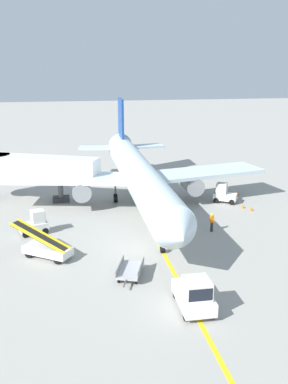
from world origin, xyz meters
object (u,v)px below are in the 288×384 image
object	(u,v)px
baggage_tug_by_cargo_door	(224,194)
safety_cone_nose_left	(243,206)
ground_crew_marshaller	(155,218)
safety_cone_wingtip_right	(251,209)
ground_crew_wing_walker	(212,222)
baggage_tug_near_wing	(35,224)
pushback_tug	(195,295)
belt_loader_forward_hold	(46,248)
airliner	(138,174)
safety_cone_wingtip_left	(238,194)
safety_cone_nose_right	(147,199)
baggage_cart_loaded	(130,270)
jet_bridge	(32,168)

from	to	relation	value
baggage_tug_by_cargo_door	safety_cone_nose_left	bearing A→B (deg)	-61.13
ground_crew_marshaller	safety_cone_wingtip_right	xyz separation A→B (m)	(10.57, 2.71, -0.69)
baggage_tug_by_cargo_door	ground_crew_wing_walker	distance (m)	8.83
baggage_tug_near_wing	pushback_tug	bearing A→B (deg)	-54.64
belt_loader_forward_hold	airliner	bearing A→B (deg)	51.02
baggage_tug_by_cargo_door	safety_cone_wingtip_left	xyz separation A→B (m)	(2.50, 2.02, -0.71)
pushback_tug	ground_crew_wing_walker	distance (m)	12.97
safety_cone_nose_left	safety_cone_nose_right	size ratio (longest dim) A/B	1.00
belt_loader_forward_hold	safety_cone_nose_left	bearing A→B (deg)	22.89
pushback_tug	baggage_tug_by_cargo_door	bearing A→B (deg)	64.58
ground_crew_wing_walker	safety_cone_wingtip_right	xyz separation A→B (m)	(5.87, 4.65, -0.69)
pushback_tug	baggage_cart_loaded	bearing A→B (deg)	122.82
baggage_tug_near_wing	ground_crew_marshaller	bearing A→B (deg)	-2.41
jet_bridge	ground_crew_marshaller	xyz separation A→B (m)	(11.35, -10.69, -2.63)
safety_cone_nose_right	baggage_tug_near_wing	bearing A→B (deg)	-147.59
baggage_cart_loaded	safety_cone_nose_left	bearing A→B (deg)	42.28
baggage_tug_near_wing	safety_cone_wingtip_left	distance (m)	23.21
pushback_tug	safety_cone_nose_left	world-z (taller)	pushback_tug
baggage_tug_by_cargo_door	safety_cone_nose_right	xyz separation A→B (m)	(-8.06, 1.81, -0.71)
safety_cone_wingtip_left	baggage_tug_near_wing	bearing A→B (deg)	-161.27
baggage_tug_by_cargo_door	safety_cone_wingtip_left	bearing A→B (deg)	38.95
safety_cone_nose_left	baggage_tug_by_cargo_door	bearing A→B (deg)	118.87
baggage_tug_near_wing	baggage_tug_by_cargo_door	bearing A→B (deg)	15.57
belt_loader_forward_hold	ground_crew_marshaller	size ratio (longest dim) A/B	2.83
safety_cone_nose_right	safety_cone_wingtip_right	distance (m)	11.02
belt_loader_forward_hold	safety_cone_wingtip_left	bearing A→B (deg)	31.04
pushback_tug	baggage_tug_by_cargo_door	world-z (taller)	pushback_tug
pushback_tug	belt_loader_forward_hold	size ratio (longest dim) A/B	0.75
ground_crew_wing_walker	baggage_tug_by_cargo_door	bearing A→B (deg)	62.33
safety_cone_wingtip_right	airliner	bearing A→B (deg)	160.80
baggage_cart_loaded	safety_cone_nose_right	xyz separation A→B (m)	(4.45, 16.58, -0.25)
pushback_tug	safety_cone_wingtip_left	xyz separation A→B (m)	(11.86, 21.70, -0.77)
baggage_cart_loaded	safety_cone_wingtip_right	bearing A→B (deg)	39.09
belt_loader_forward_hold	safety_cone_wingtip_left	size ratio (longest dim) A/B	10.95
safety_cone_nose_right	safety_cone_wingtip_left	bearing A→B (deg)	1.14
airliner	safety_cone_nose_left	bearing A→B (deg)	-15.60
baggage_tug_near_wing	safety_cone_nose_left	bearing A→B (deg)	8.70
safety_cone_nose_left	safety_cone_wingtip_left	world-z (taller)	same
airliner	safety_cone_nose_right	distance (m)	3.61
safety_cone_nose_left	ground_crew_wing_walker	bearing A→B (deg)	-133.85
airliner	jet_bridge	size ratio (longest dim) A/B	2.74
jet_bridge	belt_loader_forward_hold	bearing A→B (deg)	-83.38
baggage_tug_near_wing	safety_cone_nose_right	size ratio (longest dim) A/B	6.07
ground_crew_wing_walker	airliner	bearing A→B (deg)	121.38
jet_bridge	baggage_tug_near_wing	bearing A→B (deg)	-86.18
baggage_cart_loaded	safety_cone_wingtip_left	xyz separation A→B (m)	(15.02, 16.80, -0.25)
baggage_tug_near_wing	jet_bridge	bearing A→B (deg)	93.82
jet_bridge	safety_cone_nose_left	world-z (taller)	jet_bridge
ground_crew_wing_walker	belt_loader_forward_hold	bearing A→B (deg)	-169.22
baggage_tug_by_cargo_door	safety_cone_wingtip_right	world-z (taller)	baggage_tug_by_cargo_door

